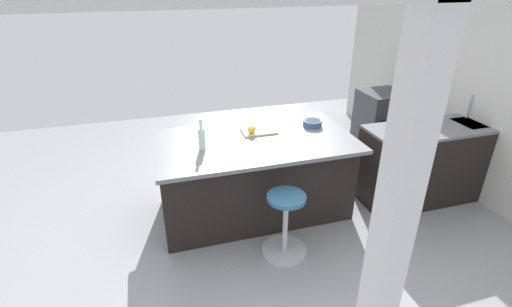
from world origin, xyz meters
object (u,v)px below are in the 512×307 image
object	(u,v)px
kitchen_island	(253,175)
water_bottle	(202,138)
oven_range	(380,120)
stool_by_window	(285,226)
fruit_bowl	(312,123)
cutting_board	(259,131)
apple_yellow	(252,129)

from	to	relation	value
kitchen_island	water_bottle	world-z (taller)	water_bottle
kitchen_island	water_bottle	size ratio (longest dim) A/B	6.53
oven_range	kitchen_island	size ratio (longest dim) A/B	0.43
kitchen_island	stool_by_window	size ratio (longest dim) A/B	3.20
kitchen_island	fruit_bowl	distance (m)	0.87
cutting_board	apple_yellow	distance (m)	0.12
cutting_board	fruit_bowl	world-z (taller)	fruit_bowl
fruit_bowl	stool_by_window	bearing A→B (deg)	54.38
stool_by_window	water_bottle	world-z (taller)	water_bottle
oven_range	apple_yellow	size ratio (longest dim) A/B	10.22
oven_range	apple_yellow	xyz separation A→B (m)	(2.30, 1.04, 0.53)
cutting_board	apple_yellow	bearing A→B (deg)	30.25
kitchen_island	stool_by_window	world-z (taller)	kitchen_island
kitchen_island	apple_yellow	bearing A→B (deg)	-93.57
stool_by_window	apple_yellow	bearing A→B (deg)	-84.10
water_bottle	fruit_bowl	bearing A→B (deg)	-168.60
kitchen_island	apple_yellow	distance (m)	0.51
cutting_board	water_bottle	world-z (taller)	water_bottle
oven_range	water_bottle	world-z (taller)	water_bottle
apple_yellow	water_bottle	size ratio (longest dim) A/B	0.27
stool_by_window	fruit_bowl	size ratio (longest dim) A/B	3.11
oven_range	cutting_board	bearing A→B (deg)	24.00
oven_range	fruit_bowl	bearing A→B (deg)	32.00
kitchen_island	water_bottle	xyz separation A→B (m)	(0.55, 0.13, 0.57)
oven_range	fruit_bowl	size ratio (longest dim) A/B	4.22
cutting_board	apple_yellow	world-z (taller)	apple_yellow
cutting_board	water_bottle	size ratio (longest dim) A/B	1.15
kitchen_island	oven_range	bearing A→B (deg)	-154.20
oven_range	stool_by_window	distance (m)	2.90
apple_yellow	fruit_bowl	size ratio (longest dim) A/B	0.41
oven_range	fruit_bowl	distance (m)	1.94
kitchen_island	water_bottle	bearing A→B (deg)	13.69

